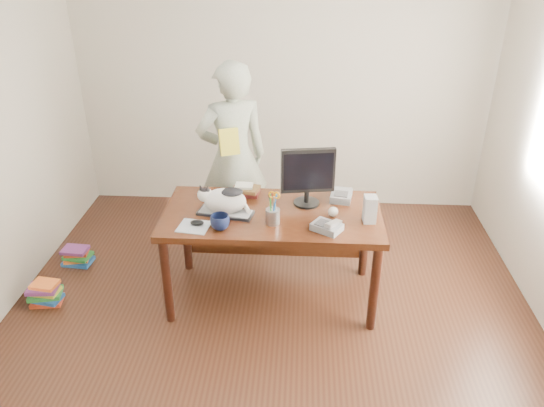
{
  "coord_description": "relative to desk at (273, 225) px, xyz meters",
  "views": [
    {
      "loc": [
        0.2,
        -2.8,
        2.61
      ],
      "look_at": [
        0.0,
        0.55,
        0.85
      ],
      "focal_mm": 35.0,
      "sensor_mm": 36.0,
      "label": 1
    }
  ],
  "objects": [
    {
      "name": "phone",
      "position": [
        0.39,
        -0.31,
        0.18
      ],
      "size": [
        0.24,
        0.22,
        0.09
      ],
      "rotation": [
        0.0,
        0.0,
        -0.57
      ],
      "color": "slate",
      "rests_on": "desk"
    },
    {
      "name": "speaker",
      "position": [
        0.69,
        -0.17,
        0.25
      ],
      "size": [
        0.09,
        0.1,
        0.2
      ],
      "rotation": [
        0.0,
        0.0,
        0.04
      ],
      "color": "#9B9B9D",
      "rests_on": "desk"
    },
    {
      "name": "desk",
      "position": [
        0.0,
        0.0,
        0.0
      ],
      "size": [
        1.6,
        0.8,
        0.75
      ],
      "color": "black",
      "rests_on": "ground"
    },
    {
      "name": "keyboard",
      "position": [
        -0.34,
        -0.12,
        0.16
      ],
      "size": [
        0.43,
        0.23,
        0.02
      ],
      "rotation": [
        0.0,
        0.0,
        -0.2
      ],
      "color": "black",
      "rests_on": "desk"
    },
    {
      "name": "room",
      "position": [
        0.0,
        -0.68,
        0.75
      ],
      "size": [
        4.5,
        4.5,
        4.5
      ],
      "color": "black",
      "rests_on": "ground"
    },
    {
      "name": "calculator",
      "position": [
        0.51,
        0.17,
        0.18
      ],
      "size": [
        0.19,
        0.23,
        0.06
      ],
      "rotation": [
        0.0,
        0.0,
        -0.17
      ],
      "color": "slate",
      "rests_on": "desk"
    },
    {
      "name": "mousepad",
      "position": [
        -0.54,
        -0.32,
        0.15
      ],
      "size": [
        0.24,
        0.22,
        0.0
      ],
      "rotation": [
        0.0,
        0.0,
        -0.15
      ],
      "color": "silver",
      "rests_on": "desk"
    },
    {
      "name": "baseball",
      "position": [
        0.44,
        -0.11,
        0.18
      ],
      "size": [
        0.07,
        0.07,
        0.07
      ],
      "rotation": [
        0.0,
        0.0,
        0.35
      ],
      "color": "white",
      "rests_on": "desk"
    },
    {
      "name": "monitor",
      "position": [
        0.25,
        0.06,
        0.4
      ],
      "size": [
        0.4,
        0.22,
        0.45
      ],
      "rotation": [
        0.0,
        0.0,
        0.16
      ],
      "color": "black",
      "rests_on": "desk"
    },
    {
      "name": "person",
      "position": [
        -0.39,
        0.72,
        0.24
      ],
      "size": [
        0.72,
        0.6,
        1.68
      ],
      "primitive_type": "imported",
      "rotation": [
        0.0,
        0.0,
        3.51
      ],
      "color": "beige",
      "rests_on": "ground"
    },
    {
      "name": "mouse",
      "position": [
        -0.52,
        -0.3,
        0.17
      ],
      "size": [
        0.1,
        0.07,
        0.04
      ],
      "rotation": [
        0.0,
        0.0,
        -0.15
      ],
      "color": "black",
      "rests_on": "mousepad"
    },
    {
      "name": "pen_cup",
      "position": [
        0.01,
        -0.24,
        0.22
      ],
      "size": [
        0.12,
        0.12,
        0.25
      ],
      "rotation": [
        0.0,
        0.0,
        -0.22
      ],
      "color": "#94949A",
      "rests_on": "desk"
    },
    {
      "name": "coffee_mug",
      "position": [
        -0.35,
        -0.34,
        0.2
      ],
      "size": [
        0.19,
        0.19,
        0.11
      ],
      "primitive_type": "imported",
      "rotation": [
        0.0,
        0.0,
        0.84
      ],
      "color": "#0C1432",
      "rests_on": "desk"
    },
    {
      "name": "book_stack",
      "position": [
        -0.23,
        0.21,
        0.18
      ],
      "size": [
        0.23,
        0.19,
        0.08
      ],
      "rotation": [
        0.0,
        0.0,
        -0.14
      ],
      "color": "#451213",
      "rests_on": "desk"
    },
    {
      "name": "book_pile_a",
      "position": [
        -1.75,
        -0.28,
        -0.51
      ],
      "size": [
        0.27,
        0.22,
        0.18
      ],
      "color": "#B43519",
      "rests_on": "ground"
    },
    {
      "name": "held_book",
      "position": [
        -0.39,
        0.55,
        0.45
      ],
      "size": [
        0.18,
        0.15,
        0.22
      ],
      "rotation": [
        0.0,
        0.0,
        0.37
      ],
      "color": "gold",
      "rests_on": "person"
    },
    {
      "name": "book_pile_b",
      "position": [
        -1.72,
        0.27,
        -0.53
      ],
      "size": [
        0.26,
        0.2,
        0.15
      ],
      "color": "#194D98",
      "rests_on": "ground"
    },
    {
      "name": "cat",
      "position": [
        -0.35,
        -0.12,
        0.27
      ],
      "size": [
        0.4,
        0.24,
        0.22
      ],
      "rotation": [
        0.0,
        0.0,
        -0.2
      ],
      "color": "white",
      "rests_on": "keyboard"
    }
  ]
}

